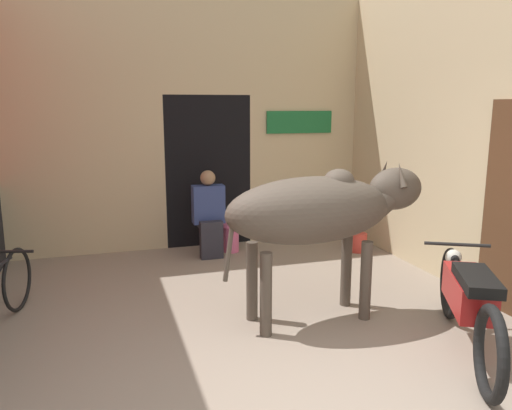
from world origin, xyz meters
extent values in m
plane|color=gray|center=(0.00, 0.00, 0.00)|extent=(30.00, 30.00, 0.00)
cube|color=#C6B289|center=(0.00, 4.28, 2.91)|extent=(5.11, 0.18, 1.44)
cube|color=#C6B289|center=(-1.48, 4.28, 1.10)|extent=(2.16, 0.18, 2.19)
cube|color=#C6B289|center=(1.71, 4.28, 1.10)|extent=(1.69, 0.18, 2.19)
cube|color=black|center=(0.23, 4.64, 1.10)|extent=(1.26, 0.90, 2.19)
cube|color=#196633|center=(1.63, 4.17, 1.80)|extent=(1.04, 0.03, 0.33)
cube|color=#C6B289|center=(2.65, 2.09, 1.81)|extent=(0.18, 4.19, 3.63)
ellipsoid|color=#4C4238|center=(0.59, 1.30, 1.08)|extent=(1.70, 0.75, 0.63)
ellipsoid|color=#4C4238|center=(0.88, 1.32, 1.34)|extent=(0.31, 0.28, 0.23)
cylinder|color=#4C4238|center=(1.35, 1.34, 1.13)|extent=(0.43, 0.32, 0.42)
ellipsoid|color=#4C4238|center=(1.51, 1.35, 1.23)|extent=(0.58, 0.38, 0.42)
cylinder|color=#4C4238|center=(-0.20, 1.26, 0.84)|extent=(0.14, 0.05, 0.70)
cylinder|color=#4C4238|center=(1.09, 1.51, 0.39)|extent=(0.11, 0.11, 0.78)
cylinder|color=#4C4238|center=(1.11, 1.15, 0.39)|extent=(0.11, 0.11, 0.78)
cylinder|color=#4C4238|center=(0.06, 1.46, 0.39)|extent=(0.11, 0.11, 0.78)
cylinder|color=#4C4238|center=(0.08, 1.09, 0.39)|extent=(0.11, 0.11, 0.78)
cone|color=#473D33|center=(1.46, 1.50, 1.39)|extent=(0.08, 0.17, 0.26)
cone|color=#473D33|center=(1.48, 1.20, 1.39)|extent=(0.08, 0.17, 0.26)
torus|color=black|center=(1.26, -0.31, 0.34)|extent=(0.39, 0.65, 0.69)
torus|color=black|center=(1.92, 0.94, 0.34)|extent=(0.39, 0.65, 0.69)
cube|color=maroon|center=(1.59, 0.31, 0.53)|extent=(0.61, 0.82, 0.28)
cube|color=black|center=(1.49, 0.13, 0.71)|extent=(0.52, 0.67, 0.09)
cylinder|color=black|center=(1.85, 0.81, 0.78)|extent=(0.53, 0.30, 0.03)
sphere|color=silver|center=(1.89, 0.89, 0.62)|extent=(0.15, 0.15, 0.15)
torus|color=black|center=(-2.13, 2.38, 0.32)|extent=(0.20, 0.63, 0.64)
cylinder|color=black|center=(-2.15, 2.29, 0.64)|extent=(0.43, 0.14, 0.03)
cube|color=#282833|center=(0.11, 3.52, 0.20)|extent=(0.30, 0.14, 0.41)
cube|color=#282833|center=(0.11, 3.61, 0.46)|extent=(0.30, 0.32, 0.11)
cube|color=navy|center=(0.11, 3.68, 0.72)|extent=(0.43, 0.20, 0.52)
sphere|color=#937051|center=(0.11, 3.68, 1.08)|extent=(0.20, 0.20, 0.20)
cylinder|color=#DB6093|center=(0.44, 3.75, 0.19)|extent=(0.22, 0.22, 0.37)
cylinder|color=#DB6093|center=(0.44, 3.75, 0.39)|extent=(0.32, 0.32, 0.04)
cylinder|color=#C63D33|center=(2.17, 3.22, 0.13)|extent=(0.26, 0.26, 0.26)
camera|label=1|loc=(-1.26, -2.88, 2.04)|focal=35.00mm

